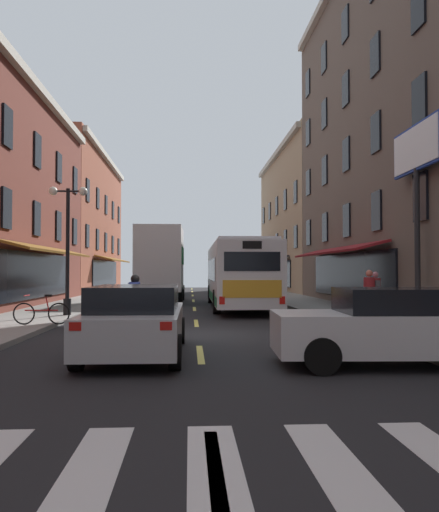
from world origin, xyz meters
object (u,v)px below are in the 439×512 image
(sedan_near, at_px, (136,320))
(bicycle_near, at_px, (42,313))
(box_truck, at_px, (161,265))
(pedestrian_mid, at_px, (376,293))
(transit_bus, at_px, (238,274))
(street_lamp_twin, at_px, (68,243))
(sedan_mid, at_px, (167,285))
(billboard_sign, at_px, (417,169))
(pedestrian_near, at_px, (370,294))
(sedan_far, at_px, (400,326))
(motorcycle_rider, at_px, (135,307))

(sedan_near, relative_size, bicycle_near, 2.78)
(sedan_near, bearing_deg, box_truck, 91.48)
(sedan_near, relative_size, pedestrian_mid, 2.99)
(transit_bus, bearing_deg, street_lamp_twin, -143.61)
(bicycle_near, bearing_deg, sedan_mid, 82.66)
(billboard_sign, height_order, bicycle_near, billboard_sign)
(bicycle_near, height_order, pedestrian_near, pedestrian_near)
(sedan_mid, height_order, bicycle_near, sedan_mid)
(transit_bus, height_order, sedan_near, transit_bus)
(sedan_mid, relative_size, pedestrian_mid, 2.90)
(sedan_mid, bearing_deg, bicycle_near, -97.34)
(bicycle_near, distance_m, pedestrian_near, 10.34)
(billboard_sign, distance_m, street_lamp_twin, 12.45)
(street_lamp_twin, bearing_deg, sedan_near, -68.20)
(box_truck, height_order, sedan_near, box_truck)
(transit_bus, height_order, sedan_mid, transit_bus)
(transit_bus, relative_size, pedestrian_near, 7.01)
(pedestrian_mid, xyz_separation_m, street_lamp_twin, (-11.26, 1.00, 1.83))
(transit_bus, bearing_deg, pedestrian_near, -66.23)
(pedestrian_near, height_order, pedestrian_mid, pedestrian_near)
(box_truck, height_order, sedan_far, box_truck)
(sedan_near, bearing_deg, motorcycle_rider, 96.32)
(pedestrian_mid, bearing_deg, pedestrian_near, -176.63)
(billboard_sign, relative_size, sedan_far, 1.36)
(box_truck, relative_size, motorcycle_rider, 3.24)
(box_truck, xyz_separation_m, sedan_near, (0.46, -18.00, -1.35))
(sedan_far, distance_m, bicycle_near, 10.65)
(transit_bus, xyz_separation_m, box_truck, (-3.89, 4.47, 0.47))
(sedan_far, distance_m, motorcycle_rider, 8.02)
(sedan_mid, xyz_separation_m, bicycle_near, (-2.83, -21.95, -0.20))
(sedan_near, bearing_deg, pedestrian_mid, 43.68)
(bicycle_near, bearing_deg, billboard_sign, 0.60)
(billboard_sign, bearing_deg, box_truck, 124.68)
(billboard_sign, height_order, street_lamp_twin, billboard_sign)
(transit_bus, relative_size, street_lamp_twin, 2.44)
(sedan_near, distance_m, bicycle_near, 6.10)
(sedan_mid, height_order, street_lamp_twin, street_lamp_twin)
(transit_bus, distance_m, pedestrian_near, 8.77)
(pedestrian_mid, bearing_deg, box_truck, 66.41)
(billboard_sign, xyz_separation_m, motorcycle_rider, (-8.87, -0.84, -4.35))
(pedestrian_mid, bearing_deg, street_lamp_twin, 112.92)
(motorcycle_rider, distance_m, street_lamp_twin, 5.47)
(sedan_far, bearing_deg, billboard_sign, 63.25)
(sedan_far, xyz_separation_m, pedestrian_near, (1.91, 6.98, 0.28))
(box_truck, xyz_separation_m, sedan_mid, (-0.08, 9.03, -1.39))
(motorcycle_rider, height_order, street_lamp_twin, street_lamp_twin)
(billboard_sign, height_order, pedestrian_near, billboard_sign)
(sedan_near, xyz_separation_m, bicycle_near, (-3.37, 5.08, -0.24))
(pedestrian_near, relative_size, pedestrian_mid, 1.04)
(pedestrian_mid, distance_m, street_lamp_twin, 11.45)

